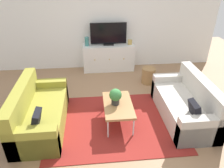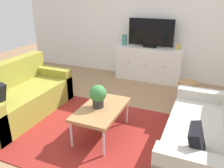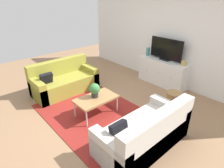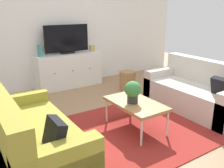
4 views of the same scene
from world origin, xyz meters
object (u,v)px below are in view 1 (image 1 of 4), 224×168
Objects in this scene: glass_vase at (87,42)px; mantel_clock at (130,42)px; couch_left_side at (37,114)px; potted_plant at (115,96)px; tv_console at (109,57)px; wicker_basket at (148,76)px; couch_right_side at (187,105)px; flat_screen_tv at (108,34)px; coffee_table at (118,105)px.

mantel_clock is (1.19, 0.00, -0.05)m from glass_vase.
couch_left_side reaches higher than potted_plant.
wicker_basket is (0.94, -0.90, -0.17)m from tv_console.
couch_right_side is at bearing -60.55° from tv_console.
flat_screen_tv reaches higher than wicker_basket.
flat_screen_tv reaches higher than mantel_clock.
mantel_clock is (0.59, -0.02, -0.24)m from flat_screen_tv.
mantel_clock reaches higher than couch_left_side.
coffee_table is at bearing -90.70° from tv_console.
flat_screen_tv reaches higher than couch_left_side.
potted_plant is 0.77× the size of wicker_basket.
couch_right_side is at bearing -50.85° from glass_vase.
coffee_table is at bearing -104.52° from mantel_clock.
couch_left_side is 7.13× the size of glass_vase.
glass_vase is at bearing -178.07° from flat_screen_tv.
couch_right_side is 13.04× the size of mantel_clock.
potted_plant is 2.46m from glass_vase.
couch_left_side reaches higher than tv_console.
wicker_basket is (-0.40, 1.47, -0.08)m from couch_right_side.
couch_right_side reaches higher than potted_plant.
couch_left_side is at bearing 179.04° from coffee_table.
glass_vase reaches higher than coffee_table.
tv_console is 1.46× the size of flat_screen_tv.
potted_plant is at bearing -0.60° from couch_left_side.
flat_screen_tv is at bearing 1.93° from glass_vase.
potted_plant is at bearing -179.39° from couch_right_side.
mantel_clock is at bearing 0.00° from glass_vase.
glass_vase reaches higher than mantel_clock.
potted_plant is at bearing -91.88° from tv_console.
potted_plant reaches higher than wicker_basket.
coffee_table reaches higher than wicker_basket.
coffee_table is 2.51m from flat_screen_tv.
flat_screen_tv reaches higher than potted_plant.
glass_vase is at bearing 68.59° from couch_left_side.
tv_console is at bearing 57.31° from couch_left_side.
couch_left_side is at bearing -149.13° from wicker_basket.
coffee_table is 0.21m from potted_plant.
couch_left_side is at bearing 180.00° from couch_right_side.
couch_left_side is 2.61m from glass_vase.
tv_console is 5.99× the size of glass_vase.
tv_console reaches higher than coffee_table.
tv_console is 0.73m from mantel_clock.
coffee_table is at bearing -0.96° from couch_left_side.
glass_vase is 1.19m from mantel_clock.
mantel_clock is at bearing 75.48° from coffee_table.
tv_console is 10.96× the size of mantel_clock.
tv_console is at bearing 88.12° from potted_plant.
wicker_basket is at bearing 57.08° from coffee_table.
flat_screen_tv is 2.43× the size of wicker_basket.
glass_vase reaches higher than couch_left_side.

